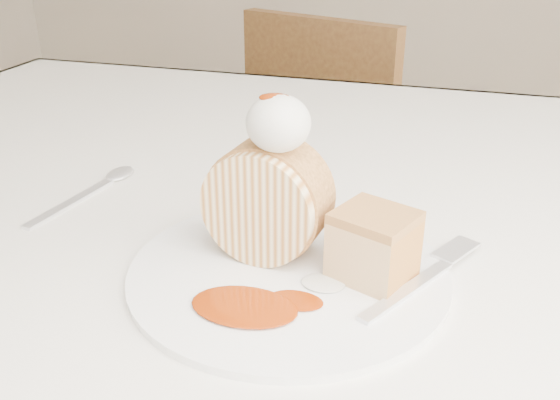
% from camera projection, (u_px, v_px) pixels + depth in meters
% --- Properties ---
extents(table, '(1.40, 0.90, 0.75)m').
position_uv_depth(table, '(327.00, 256.00, 0.72)').
color(table, silver).
rests_on(table, ground).
extents(chair_far, '(0.50, 0.50, 0.82)m').
position_uv_depth(chair_far, '(338.00, 160.00, 1.52)').
color(chair_far, brown).
rests_on(chair_far, ground).
extents(plate, '(0.34, 0.34, 0.01)m').
position_uv_depth(plate, '(288.00, 272.00, 0.51)').
color(plate, white).
rests_on(plate, table).
extents(roulade_slice, '(0.10, 0.06, 0.10)m').
position_uv_depth(roulade_slice, '(267.00, 201.00, 0.52)').
color(roulade_slice, beige).
rests_on(roulade_slice, plate).
extents(cake_chunk, '(0.07, 0.07, 0.05)m').
position_uv_depth(cake_chunk, '(373.00, 249.00, 0.49)').
color(cake_chunk, tan).
rests_on(cake_chunk, plate).
extents(whipped_cream, '(0.05, 0.05, 0.04)m').
position_uv_depth(whipped_cream, '(278.00, 123.00, 0.48)').
color(whipped_cream, silver).
rests_on(whipped_cream, roulade_slice).
extents(caramel_drizzle, '(0.03, 0.02, 0.01)m').
position_uv_depth(caramel_drizzle, '(275.00, 91.00, 0.47)').
color(caramel_drizzle, '#862805').
rests_on(caramel_drizzle, whipped_cream).
extents(caramel_pool, '(0.10, 0.08, 0.00)m').
position_uv_depth(caramel_pool, '(244.00, 306.00, 0.46)').
color(caramel_pool, '#862805').
rests_on(caramel_pool, plate).
extents(fork, '(0.09, 0.15, 0.00)m').
position_uv_depth(fork, '(407.00, 290.00, 0.48)').
color(fork, silver).
rests_on(fork, plate).
extents(spoon, '(0.04, 0.15, 0.00)m').
position_uv_depth(spoon, '(71.00, 203.00, 0.64)').
color(spoon, silver).
rests_on(spoon, table).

